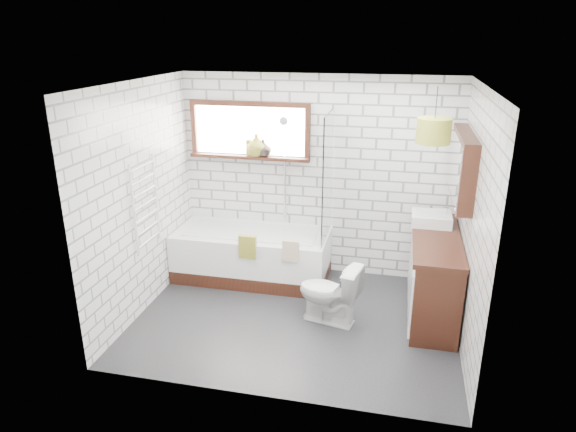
% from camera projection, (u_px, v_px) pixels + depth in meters
% --- Properties ---
extents(floor, '(3.40, 2.60, 0.01)m').
position_uv_depth(floor, '(295.00, 319.00, 5.61)').
color(floor, black).
rests_on(floor, ground).
extents(ceiling, '(3.40, 2.60, 0.01)m').
position_uv_depth(ceiling, '(296.00, 83.00, 4.76)').
color(ceiling, white).
rests_on(ceiling, ground).
extents(wall_back, '(3.40, 0.01, 2.50)m').
position_uv_depth(wall_back, '(317.00, 177.00, 6.38)').
color(wall_back, white).
rests_on(wall_back, ground).
extents(wall_front, '(3.40, 0.01, 2.50)m').
position_uv_depth(wall_front, '(261.00, 265.00, 3.98)').
color(wall_front, white).
rests_on(wall_front, ground).
extents(wall_left, '(0.01, 2.60, 2.50)m').
position_uv_depth(wall_left, '(141.00, 199.00, 5.53)').
color(wall_left, white).
rests_on(wall_left, ground).
extents(wall_right, '(0.01, 2.60, 2.50)m').
position_uv_depth(wall_right, '(473.00, 224.00, 4.83)').
color(wall_right, white).
rests_on(wall_right, ground).
extents(window, '(1.52, 0.16, 0.68)m').
position_uv_depth(window, '(249.00, 131.00, 6.33)').
color(window, black).
rests_on(window, wall_back).
extents(towel_radiator, '(0.06, 0.52, 1.00)m').
position_uv_depth(towel_radiator, '(145.00, 204.00, 5.54)').
color(towel_radiator, white).
rests_on(towel_radiator, wall_left).
extents(mirror_cabinet, '(0.16, 1.20, 0.70)m').
position_uv_depth(mirror_cabinet, '(462.00, 167.00, 5.26)').
color(mirror_cabinet, black).
rests_on(mirror_cabinet, wall_right).
extents(shower_riser, '(0.02, 0.02, 1.30)m').
position_uv_depth(shower_riser, '(285.00, 168.00, 6.39)').
color(shower_riser, silver).
rests_on(shower_riser, wall_back).
extents(bathtub, '(1.90, 0.84, 0.62)m').
position_uv_depth(bathtub, '(252.00, 255.00, 6.46)').
color(bathtub, white).
rests_on(bathtub, floor).
extents(shower_screen, '(0.02, 0.72, 1.50)m').
position_uv_depth(shower_screen, '(328.00, 178.00, 5.91)').
color(shower_screen, white).
rests_on(shower_screen, bathtub).
extents(towel_green, '(0.21, 0.06, 0.28)m').
position_uv_depth(towel_green, '(248.00, 247.00, 5.96)').
color(towel_green, olive).
rests_on(towel_green, bathtub).
extents(towel_beige, '(0.19, 0.05, 0.25)m').
position_uv_depth(towel_beige, '(291.00, 251.00, 5.86)').
color(towel_beige, '#C1B086').
rests_on(towel_beige, bathtub).
extents(vanity, '(0.51, 1.58, 0.90)m').
position_uv_depth(vanity, '(434.00, 274.00, 5.62)').
color(vanity, black).
rests_on(vanity, floor).
extents(basin, '(0.44, 0.38, 0.13)m').
position_uv_depth(basin, '(431.00, 219.00, 5.79)').
color(basin, white).
rests_on(basin, vanity).
extents(tap, '(0.04, 0.04, 0.16)m').
position_uv_depth(tap, '(447.00, 214.00, 5.73)').
color(tap, silver).
rests_on(tap, vanity).
extents(toilet, '(0.51, 0.73, 0.67)m').
position_uv_depth(toilet, '(329.00, 293.00, 5.46)').
color(toilet, white).
rests_on(toilet, floor).
extents(vase_olive, '(0.30, 0.30, 0.27)m').
position_uv_depth(vase_olive, '(256.00, 146.00, 6.34)').
color(vase_olive, olive).
rests_on(vase_olive, window).
extents(vase_dark, '(0.22, 0.22, 0.21)m').
position_uv_depth(vase_dark, '(263.00, 150.00, 6.33)').
color(vase_dark, black).
rests_on(vase_dark, window).
extents(bottle, '(0.07, 0.07, 0.20)m').
position_uv_depth(bottle, '(249.00, 149.00, 6.38)').
color(bottle, olive).
rests_on(bottle, window).
extents(pendant, '(0.32, 0.32, 0.23)m').
position_uv_depth(pendant, '(434.00, 131.00, 4.70)').
color(pendant, olive).
rests_on(pendant, ceiling).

